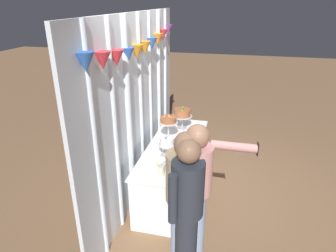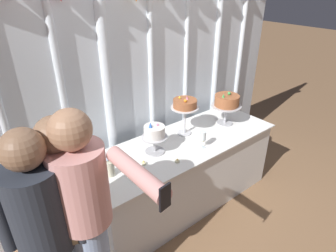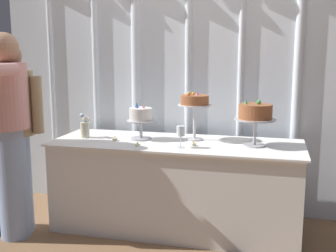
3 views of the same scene
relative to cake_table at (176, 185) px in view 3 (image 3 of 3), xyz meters
The scene contains 13 objects.
ground_plane 0.37m from the cake_table, 90.00° to the right, with size 24.00×24.00×0.00m, color #846042.
draped_curtain 1.06m from the cake_table, 89.46° to the left, with size 3.50×0.16×2.46m.
cake_table is the anchor object (origin of this frame).
cake_display_leftmost 0.62m from the cake_table, behind, with size 0.23×0.23×0.31m.
cake_display_center 0.68m from the cake_table, 42.92° to the left, with size 0.27×0.27×0.40m.
cake_display_rightmost 0.86m from the cake_table, ahead, with size 0.31×0.31×0.36m.
wine_glass 0.52m from the cake_table, 66.71° to the right, with size 0.06×0.06×0.16m.
flower_vase 0.90m from the cake_table, behind, with size 0.08×0.09×0.21m.
tealight_far_left 0.62m from the cake_table, behind, with size 0.04×0.04×0.04m.
tealight_near_left 0.49m from the cake_table, 139.45° to the right, with size 0.04×0.04×0.03m.
tealight_near_right 0.42m from the cake_table, 31.11° to the right, with size 0.05×0.05×0.04m.
guest_man_pink_jacket 1.36m from the cake_table, 163.41° to the right, with size 0.53×0.40×1.51m.
guest_girl_blue_dress 1.37m from the cake_table, 158.13° to the right, with size 0.43×0.77×1.57m.
Camera 3 is at (0.73, -3.04, 1.42)m, focal length 44.50 mm.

